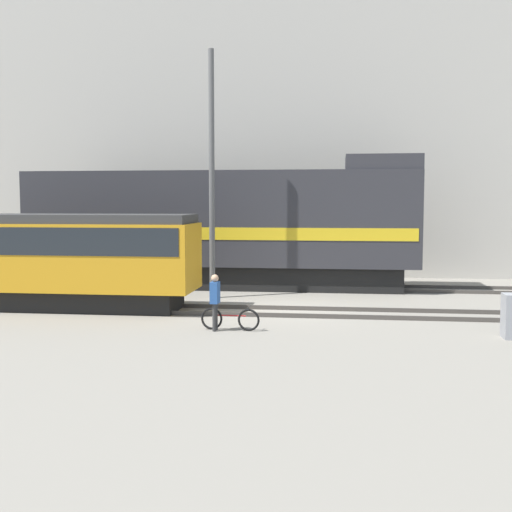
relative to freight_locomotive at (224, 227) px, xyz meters
name	(u,v)px	position (x,y,z in m)	size (l,w,h in m)	color
ground_plane	(285,310)	(3.06, -5.52, -2.59)	(120.00, 120.00, 0.00)	gray
track_near	(283,311)	(3.06, -6.19, -2.52)	(60.00, 1.50, 0.14)	#47423D
track_far	(295,287)	(3.06, 0.00, -2.52)	(60.00, 1.51, 0.14)	#47423D
building_backdrop	(305,122)	(3.06, 7.42, 5.26)	(38.43, 6.00, 15.69)	#B7B2A8
freight_locomotive	(224,227)	(0.00, 0.00, 0.00)	(16.48, 3.04, 5.52)	black
streetcar	(54,255)	(-4.77, -6.19, -0.74)	(9.73, 2.54, 3.24)	black
bicycle	(230,319)	(1.80, -9.11, -2.27)	(1.71, 0.44, 0.69)	black
person	(215,297)	(1.39, -9.23, -1.62)	(0.24, 0.37, 1.61)	#333333
utility_pole_left	(212,175)	(0.10, -3.09, 2.06)	(0.21, 0.21, 9.29)	#595959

